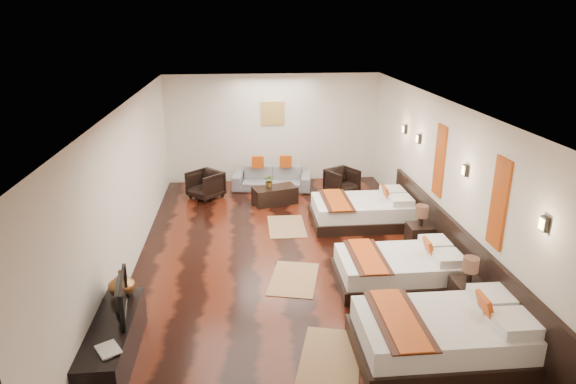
{
  "coord_description": "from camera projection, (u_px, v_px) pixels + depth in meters",
  "views": [
    {
      "loc": [
        -0.81,
        -8.2,
        4.16
      ],
      "look_at": [
        0.01,
        0.56,
        1.1
      ],
      "focal_mm": 31.57,
      "sensor_mm": 36.0,
      "label": 1
    }
  ],
  "objects": [
    {
      "name": "coffee_table",
      "position": [
        275.0,
        195.0,
        11.84
      ],
      "size": [
        1.1,
        0.78,
        0.4
      ],
      "primitive_type": "cube",
      "rotation": [
        0.0,
        0.0,
        0.3
      ],
      "color": "black",
      "rests_on": "floor"
    },
    {
      "name": "sconce_lounge",
      "position": [
        405.0,
        129.0,
        10.94
      ],
      "size": [
        0.07,
        0.12,
        0.18
      ],
      "color": "black",
      "rests_on": "right_wall"
    },
    {
      "name": "tv",
      "position": [
        117.0,
        297.0,
        6.39
      ],
      "size": [
        0.25,
        0.88,
        0.5
      ],
      "primitive_type": "imported",
      "rotation": [
        0.0,
        0.0,
        1.73
      ],
      "color": "black",
      "rests_on": "tv_console"
    },
    {
      "name": "armchair_right",
      "position": [
        342.0,
        181.0,
        12.46
      ],
      "size": [
        0.93,
        0.93,
        0.63
      ],
      "primitive_type": "imported",
      "rotation": [
        0.0,
        0.0,
        0.53
      ],
      "color": "black",
      "rests_on": "floor"
    },
    {
      "name": "table_plant",
      "position": [
        269.0,
        181.0,
        11.74
      ],
      "size": [
        0.33,
        0.31,
        0.3
      ],
      "primitive_type": "imported",
      "rotation": [
        0.0,
        0.0,
        -0.33
      ],
      "color": "#26551C",
      "rests_on": "coffee_table"
    },
    {
      "name": "sconce_far",
      "position": [
        418.0,
        139.0,
        10.09
      ],
      "size": [
        0.07,
        0.12,
        0.18
      ],
      "color": "black",
      "rests_on": "right_wall"
    },
    {
      "name": "bed_far",
      "position": [
        363.0,
        211.0,
        10.67
      ],
      "size": [
        2.11,
        1.33,
        0.81
      ],
      "color": "black",
      "rests_on": "floor"
    },
    {
      "name": "orange_panel_b",
      "position": [
        440.0,
        161.0,
        9.11
      ],
      "size": [
        0.04,
        0.4,
        1.3
      ],
      "primitive_type": "cube",
      "color": "#D86014",
      "rests_on": "right_wall"
    },
    {
      "name": "jute_mat_mid",
      "position": [
        294.0,
        279.0,
        8.47
      ],
      "size": [
        1.01,
        1.34,
        0.01
      ],
      "primitive_type": "cube",
      "rotation": [
        0.0,
        0.0,
        -0.24
      ],
      "color": "#9B754F",
      "rests_on": "floor"
    },
    {
      "name": "right_wall",
      "position": [
        445.0,
        182.0,
        8.93
      ],
      "size": [
        0.01,
        9.5,
        2.8
      ],
      "primitive_type": "cube",
      "color": "silver",
      "rests_on": "floor"
    },
    {
      "name": "ceiling",
      "position": [
        291.0,
        105.0,
        8.23
      ],
      "size": [
        5.5,
        9.5,
        0.01
      ],
      "primitive_type": "cube",
      "color": "white",
      "rests_on": "floor"
    },
    {
      "name": "jute_mat_near",
      "position": [
        331.0,
        356.0,
        6.54
      ],
      "size": [
        1.03,
        1.35,
        0.01
      ],
      "primitive_type": "cube",
      "rotation": [
        0.0,
        0.0,
        -0.26
      ],
      "color": "#9B754F",
      "rests_on": "floor"
    },
    {
      "name": "nightstand_a",
      "position": [
        467.0,
        292.0,
        7.48
      ],
      "size": [
        0.44,
        0.44,
        0.86
      ],
      "color": "black",
      "rests_on": "floor"
    },
    {
      "name": "figurine",
      "position": [
        121.0,
        283.0,
        6.86
      ],
      "size": [
        0.45,
        0.45,
        0.37
      ],
      "primitive_type": "imported",
      "rotation": [
        0.0,
        0.0,
        -0.3
      ],
      "color": "brown",
      "rests_on": "tv_console"
    },
    {
      "name": "bed_near",
      "position": [
        444.0,
        335.0,
        6.49
      ],
      "size": [
        2.23,
        1.4,
        0.85
      ],
      "color": "black",
      "rests_on": "floor"
    },
    {
      "name": "sconce_near",
      "position": [
        544.0,
        224.0,
        5.96
      ],
      "size": [
        0.07,
        0.12,
        0.18
      ],
      "color": "black",
      "rests_on": "right_wall"
    },
    {
      "name": "tv_console",
      "position": [
        113.0,
        343.0,
        6.36
      ],
      "size": [
        0.5,
        1.8,
        0.55
      ],
      "primitive_type": "cube",
      "color": "black",
      "rests_on": "floor"
    },
    {
      "name": "left_wall",
      "position": [
        127.0,
        191.0,
        8.44
      ],
      "size": [
        0.01,
        9.5,
        2.8
      ],
      "primitive_type": "cube",
      "color": "silver",
      "rests_on": "floor"
    },
    {
      "name": "nightstand_b",
      "position": [
        420.0,
        234.0,
        9.45
      ],
      "size": [
        0.45,
        0.45,
        0.88
      ],
      "color": "black",
      "rests_on": "floor"
    },
    {
      "name": "headboard_panel",
      "position": [
        456.0,
        250.0,
        8.49
      ],
      "size": [
        0.08,
        6.6,
        0.9
      ],
      "primitive_type": "cube",
      "color": "black",
      "rests_on": "floor"
    },
    {
      "name": "armchair_left",
      "position": [
        205.0,
        185.0,
        12.17
      ],
      "size": [
        1.0,
        1.0,
        0.65
      ],
      "primitive_type": "imported",
      "rotation": [
        0.0,
        0.0,
        -0.8
      ],
      "color": "black",
      "rests_on": "floor"
    },
    {
      "name": "floor",
      "position": [
        290.0,
        260.0,
        9.15
      ],
      "size": [
        5.5,
        9.5,
        0.01
      ],
      "primitive_type": "cube",
      "color": "black",
      "rests_on": "ground"
    },
    {
      "name": "sofa",
      "position": [
        272.0,
        178.0,
        12.8
      ],
      "size": [
        2.04,
        1.06,
        0.57
      ],
      "primitive_type": "imported",
      "rotation": [
        0.0,
        0.0,
        -0.16
      ],
      "color": "slate",
      "rests_on": "floor"
    },
    {
      "name": "bed_mid",
      "position": [
        400.0,
        269.0,
        8.25
      ],
      "size": [
        2.02,
        1.27,
        0.77
      ],
      "color": "black",
      "rests_on": "floor"
    },
    {
      "name": "orange_panel_a",
      "position": [
        499.0,
        203.0,
        7.04
      ],
      "size": [
        0.04,
        0.4,
        1.3
      ],
      "primitive_type": "cube",
      "color": "#D86014",
      "rests_on": "right_wall"
    },
    {
      "name": "back_wall",
      "position": [
        273.0,
        128.0,
        13.15
      ],
      "size": [
        5.5,
        0.01,
        2.8
      ],
      "primitive_type": "cube",
      "color": "silver",
      "rests_on": "floor"
    },
    {
      "name": "jute_mat_far",
      "position": [
        287.0,
        226.0,
        10.58
      ],
      "size": [
        0.76,
        1.21,
        0.01
      ],
      "primitive_type": "cube",
      "rotation": [
        0.0,
        0.0,
        -0.01
      ],
      "color": "#9B754F",
      "rests_on": "floor"
    },
    {
      "name": "gold_artwork",
      "position": [
        273.0,
        113.0,
        13.0
      ],
      "size": [
        0.6,
        0.04,
        0.6
      ],
      "primitive_type": "cube",
      "color": "#AD873F",
      "rests_on": "back_wall"
    },
    {
      "name": "sconce_mid",
      "position": [
        465.0,
        170.0,
        8.02
      ],
      "size": [
        0.07,
        0.12,
        0.18
      ],
      "color": "black",
      "rests_on": "right_wall"
    },
    {
      "name": "book",
      "position": [
        98.0,
        354.0,
        5.7
      ],
      "size": [
        0.36,
        0.38,
        0.03
      ],
      "primitive_type": "imported",
      "rotation": [
        0.0,
        0.0,
        0.55
      ],
      "color": "black",
      "rests_on": "tv_console"
    }
  ]
}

